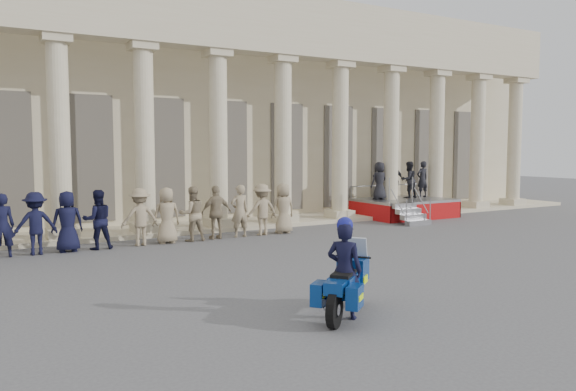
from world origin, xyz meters
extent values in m
plane|color=#4B4B4E|center=(0.00, 0.00, 0.00)|extent=(90.00, 90.00, 0.00)
cube|color=#C2B492|center=(0.00, 15.00, 4.50)|extent=(40.00, 10.00, 9.00)
cube|color=#C2B492|center=(0.00, 8.80, 0.07)|extent=(40.00, 2.60, 0.15)
cube|color=#C2B492|center=(0.00, 8.00, 6.79)|extent=(35.80, 1.00, 1.00)
cube|color=#C2B492|center=(-3.90, 8.00, 0.30)|extent=(0.90, 0.90, 0.30)
cylinder|color=#C2B492|center=(-3.90, 8.00, 3.25)|extent=(0.64, 0.64, 5.60)
cube|color=#C2B492|center=(-3.90, 8.00, 6.17)|extent=(0.85, 0.85, 0.24)
cube|color=#C2B492|center=(-1.30, 8.00, 0.30)|extent=(0.90, 0.90, 0.30)
cylinder|color=#C2B492|center=(-1.30, 8.00, 3.25)|extent=(0.64, 0.64, 5.60)
cube|color=#C2B492|center=(-1.30, 8.00, 6.17)|extent=(0.85, 0.85, 0.24)
cube|color=#C2B492|center=(1.30, 8.00, 0.30)|extent=(0.90, 0.90, 0.30)
cylinder|color=#C2B492|center=(1.30, 8.00, 3.25)|extent=(0.64, 0.64, 5.60)
cube|color=#C2B492|center=(1.30, 8.00, 6.17)|extent=(0.85, 0.85, 0.24)
cube|color=#C2B492|center=(3.90, 8.00, 0.30)|extent=(0.90, 0.90, 0.30)
cylinder|color=#C2B492|center=(3.90, 8.00, 3.25)|extent=(0.64, 0.64, 5.60)
cube|color=#C2B492|center=(3.90, 8.00, 6.17)|extent=(0.85, 0.85, 0.24)
cube|color=#C2B492|center=(6.50, 8.00, 0.30)|extent=(0.90, 0.90, 0.30)
cylinder|color=#C2B492|center=(6.50, 8.00, 3.25)|extent=(0.64, 0.64, 5.60)
cube|color=#C2B492|center=(6.50, 8.00, 6.17)|extent=(0.85, 0.85, 0.24)
cube|color=#C2B492|center=(9.10, 8.00, 0.30)|extent=(0.90, 0.90, 0.30)
cylinder|color=#C2B492|center=(9.10, 8.00, 3.25)|extent=(0.64, 0.64, 5.60)
cube|color=#C2B492|center=(9.10, 8.00, 6.17)|extent=(0.85, 0.85, 0.24)
cube|color=#C2B492|center=(11.70, 8.00, 0.30)|extent=(0.90, 0.90, 0.30)
cylinder|color=#C2B492|center=(11.70, 8.00, 3.25)|extent=(0.64, 0.64, 5.60)
cube|color=#C2B492|center=(11.70, 8.00, 6.17)|extent=(0.85, 0.85, 0.24)
cube|color=#C2B492|center=(14.30, 8.00, 0.30)|extent=(0.90, 0.90, 0.30)
cylinder|color=#C2B492|center=(14.30, 8.00, 3.25)|extent=(0.64, 0.64, 5.60)
cube|color=#C2B492|center=(14.30, 8.00, 6.17)|extent=(0.85, 0.85, 0.24)
cube|color=#C2B492|center=(16.90, 8.00, 0.30)|extent=(0.90, 0.90, 0.30)
cylinder|color=#C2B492|center=(16.90, 8.00, 3.25)|extent=(0.64, 0.64, 5.60)
cube|color=#C2B492|center=(16.90, 8.00, 6.17)|extent=(0.85, 0.85, 0.24)
cube|color=black|center=(-5.20, 10.02, 2.55)|extent=(1.30, 0.12, 4.20)
cube|color=black|center=(-2.60, 10.02, 2.55)|extent=(1.30, 0.12, 4.20)
cube|color=black|center=(0.00, 10.02, 2.55)|extent=(1.30, 0.12, 4.20)
cube|color=black|center=(2.60, 10.02, 2.55)|extent=(1.30, 0.12, 4.20)
cube|color=black|center=(5.20, 10.02, 2.55)|extent=(1.30, 0.12, 4.20)
cube|color=black|center=(7.80, 10.02, 2.55)|extent=(1.30, 0.12, 4.20)
cube|color=black|center=(10.40, 10.02, 2.55)|extent=(1.30, 0.12, 4.20)
cube|color=black|center=(13.00, 10.02, 2.55)|extent=(1.30, 0.12, 4.20)
cube|color=black|center=(15.60, 10.02, 2.55)|extent=(1.30, 0.12, 4.20)
imported|color=black|center=(-5.63, 6.32, 0.86)|extent=(0.63, 0.41, 1.72)
imported|color=black|center=(-4.81, 6.32, 0.86)|extent=(1.11, 0.64, 1.72)
imported|color=black|center=(-3.99, 6.32, 0.86)|extent=(0.84, 0.55, 1.72)
imported|color=black|center=(-3.17, 6.32, 0.86)|extent=(0.84, 0.65, 1.72)
imported|color=gray|center=(-1.96, 6.32, 0.86)|extent=(1.11, 0.64, 1.72)
imported|color=gray|center=(-1.14, 6.32, 0.86)|extent=(0.84, 0.55, 1.72)
imported|color=gray|center=(-0.32, 6.32, 0.86)|extent=(0.84, 0.65, 1.72)
imported|color=gray|center=(0.50, 6.32, 0.86)|extent=(1.01, 0.42, 1.72)
imported|color=gray|center=(1.32, 6.32, 0.86)|extent=(0.63, 0.41, 1.72)
imported|color=gray|center=(2.14, 6.32, 0.86)|extent=(1.11, 0.64, 1.72)
imported|color=gray|center=(2.96, 6.32, 0.86)|extent=(0.84, 0.55, 1.72)
cube|color=gray|center=(9.70, 7.78, 0.73)|extent=(3.83, 2.74, 0.10)
cube|color=#970C0D|center=(9.70, 6.43, 0.34)|extent=(3.83, 0.04, 0.68)
cube|color=#970C0D|center=(7.81, 7.78, 0.34)|extent=(0.04, 2.74, 0.68)
cube|color=#970C0D|center=(11.60, 7.78, 0.34)|extent=(0.04, 2.74, 0.68)
cube|color=gray|center=(8.39, 5.51, 0.10)|extent=(1.10, 0.28, 0.19)
cube|color=gray|center=(8.39, 5.79, 0.29)|extent=(1.10, 0.28, 0.19)
cube|color=gray|center=(8.39, 6.07, 0.48)|extent=(1.10, 0.28, 0.19)
cube|color=gray|center=(8.39, 6.35, 0.68)|extent=(1.10, 0.28, 0.19)
cylinder|color=gray|center=(9.70, 9.10, 1.28)|extent=(3.83, 0.04, 0.04)
imported|color=black|center=(8.50, 7.98, 1.56)|extent=(0.77, 0.50, 1.57)
imported|color=black|center=(9.30, 7.98, 1.56)|extent=(0.92, 0.38, 1.57)
imported|color=black|center=(10.10, 7.98, 1.56)|extent=(0.77, 0.60, 1.57)
imported|color=black|center=(10.90, 7.98, 1.56)|extent=(0.57, 0.38, 1.57)
cylinder|color=black|center=(-0.28, -2.10, 0.31)|extent=(0.56, 0.49, 0.61)
cylinder|color=black|center=(-1.36, -2.98, 0.31)|extent=(0.56, 0.49, 0.61)
cube|color=navy|center=(-0.79, -2.51, 0.58)|extent=(1.08, 0.98, 0.35)
cube|color=navy|center=(-0.43, -2.21, 0.73)|extent=(0.70, 0.70, 0.42)
cube|color=silver|center=(-0.43, -2.21, 0.51)|extent=(0.34, 0.35, 0.11)
cube|color=#B2BFCC|center=(-0.30, -2.11, 1.04)|extent=(0.42, 0.45, 0.50)
cube|color=black|center=(-0.93, -2.63, 0.76)|extent=(0.67, 0.63, 0.09)
cube|color=navy|center=(-1.33, -2.95, 0.65)|extent=(0.45, 0.45, 0.20)
cube|color=navy|center=(-1.07, -3.12, 0.51)|extent=(0.45, 0.42, 0.37)
cube|color=#CAF10C|center=(-1.07, -3.12, 0.51)|extent=(0.36, 0.35, 0.09)
cube|color=navy|center=(-1.44, -2.66, 0.51)|extent=(0.45, 0.42, 0.37)
cube|color=#CAF10C|center=(-1.44, -2.66, 0.51)|extent=(0.36, 0.35, 0.09)
cylinder|color=silver|center=(-1.29, -2.63, 0.28)|extent=(0.49, 0.43, 0.09)
cylinder|color=black|center=(-0.43, -2.21, 0.95)|extent=(0.44, 0.53, 0.03)
imported|color=black|center=(-0.90, -2.60, 0.83)|extent=(0.69, 0.72, 1.66)
sphere|color=navy|center=(-0.90, -2.60, 1.61)|extent=(0.28, 0.28, 0.28)
camera|label=1|loc=(-6.44, -10.26, 2.89)|focal=35.00mm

